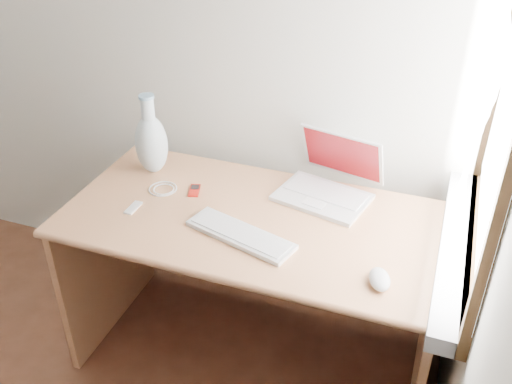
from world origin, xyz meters
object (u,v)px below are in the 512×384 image
(laptop, at_px, (326,182))
(external_keyboard, at_px, (241,235))
(desk, at_px, (260,249))
(vase, at_px, (151,142))

(laptop, xyz_separation_m, external_keyboard, (-0.21, -0.38, -0.04))
(desk, height_order, vase, vase)
(laptop, height_order, vase, vase)
(desk, xyz_separation_m, external_keyboard, (0.00, -0.22, 0.22))
(external_keyboard, bearing_deg, desk, 106.91)
(vase, bearing_deg, external_keyboard, -30.88)
(desk, xyz_separation_m, laptop, (0.21, 0.16, 0.27))
(laptop, height_order, external_keyboard, laptop)
(desk, distance_m, laptop, 0.38)
(desk, height_order, laptop, laptop)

